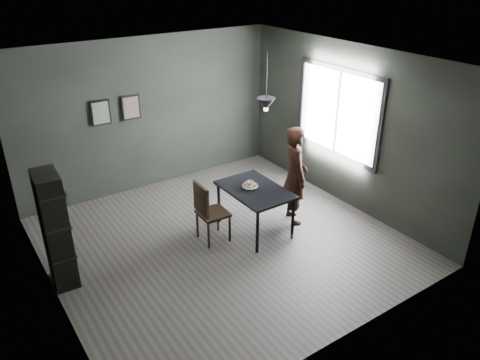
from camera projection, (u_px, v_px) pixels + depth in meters
ground at (223, 241)px, 7.32m from camera, size 5.00×5.00×0.00m
back_wall at (149, 114)px, 8.57m from camera, size 5.00×0.10×2.80m
ceiling at (220, 61)px, 6.10m from camera, size 5.00×5.00×0.02m
window_assembly at (337, 112)px, 8.02m from camera, size 0.04×1.96×1.56m
cafe_table at (255, 193)px, 7.33m from camera, size 0.80×1.20×0.75m
white_plate at (250, 186)px, 7.35m from camera, size 0.23×0.23×0.01m
donut_pile at (250, 184)px, 7.34m from camera, size 0.21×0.21×0.09m
woman at (295, 175)px, 7.55m from camera, size 0.59×0.71×1.66m
wood_chair at (208, 209)px, 7.09m from camera, size 0.45×0.45×1.00m
shelf_unit at (56, 230)px, 6.10m from camera, size 0.34×0.56×1.62m
pendant_lamp at (266, 104)px, 6.93m from camera, size 0.28×0.28×0.86m
framed_print_left at (101, 113)px, 8.00m from camera, size 0.34×0.04×0.44m
framed_print_right at (131, 107)px, 8.28m from camera, size 0.34×0.04×0.44m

